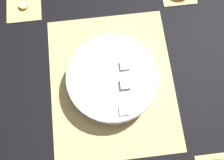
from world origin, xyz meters
The scene contains 5 objects.
ground_plane centered at (0.00, 0.00, 0.00)m, with size 6.00×6.00×0.00m, color black.
bamboo_mat_center centered at (0.00, 0.00, 0.00)m, with size 0.48×0.40×0.01m.
coaster_mat_far_right centered at (0.32, 0.28, 0.00)m, with size 0.12×0.12×0.01m.
fruit_salad_bowl centered at (0.00, 0.00, 0.04)m, with size 0.28×0.28×0.08m.
banana_coin_single centered at (0.32, 0.28, 0.01)m, with size 0.03×0.03×0.01m.
Camera 1 is at (-0.23, 0.03, 0.82)m, focal length 42.00 mm.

